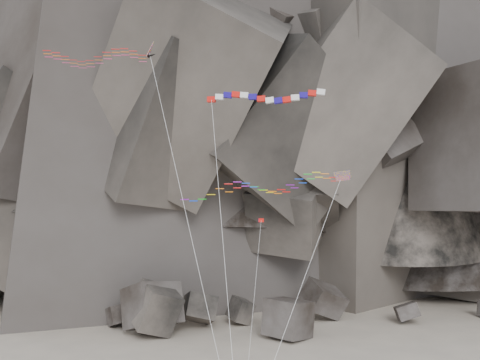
{
  "coord_description": "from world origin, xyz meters",
  "views": [
    {
      "loc": [
        -2.07,
        -42.19,
        18.3
      ],
      "look_at": [
        -1.13,
        6.0,
        19.98
      ],
      "focal_mm": 40.0,
      "sensor_mm": 36.0,
      "label": 1
    }
  ],
  "objects_px": {
    "banner_kite": "(265,99)",
    "parafoil_kite": "(257,187)",
    "pennant_kite": "(257,266)",
    "delta_kite": "(92,57)"
  },
  "relations": [
    {
      "from": "banner_kite",
      "to": "parafoil_kite",
      "type": "bearing_deg",
      "value": 136.42
    },
    {
      "from": "banner_kite",
      "to": "pennant_kite",
      "type": "xyz_separation_m",
      "value": [
        -0.73,
        -0.74,
        -13.64
      ]
    },
    {
      "from": "pennant_kite",
      "to": "delta_kite",
      "type": "bearing_deg",
      "value": 150.64
    },
    {
      "from": "delta_kite",
      "to": "parafoil_kite",
      "type": "height_order",
      "value": "delta_kite"
    },
    {
      "from": "delta_kite",
      "to": "pennant_kite",
      "type": "bearing_deg",
      "value": -9.83
    },
    {
      "from": "parafoil_kite",
      "to": "pennant_kite",
      "type": "distance_m",
      "value": 6.62
    },
    {
      "from": "banner_kite",
      "to": "pennant_kite",
      "type": "distance_m",
      "value": 13.68
    },
    {
      "from": "banner_kite",
      "to": "pennant_kite",
      "type": "height_order",
      "value": "banner_kite"
    },
    {
      "from": "delta_kite",
      "to": "parafoil_kite",
      "type": "bearing_deg",
      "value": -3.14
    },
    {
      "from": "delta_kite",
      "to": "pennant_kite",
      "type": "relative_size",
      "value": 1.99
    }
  ]
}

